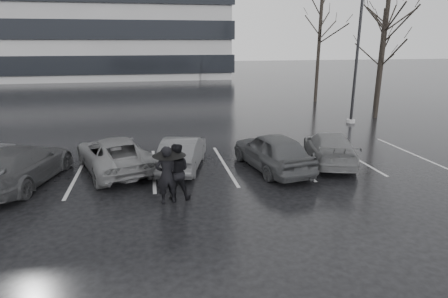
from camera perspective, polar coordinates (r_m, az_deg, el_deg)
name	(u,v)px	position (r m, az deg, el deg)	size (l,w,h in m)	color
ground	(221,189)	(12.61, -0.40, -6.13)	(160.00, 160.00, 0.00)	black
car_main	(272,151)	(14.43, 7.37, -0.30)	(1.71, 4.25, 1.45)	black
car_west_a	(183,152)	(14.57, -6.32, -0.49)	(1.33, 3.81, 1.26)	#2A2A2C
car_west_b	(114,154)	(14.81, -16.42, -0.73)	(2.15, 4.65, 1.29)	#4B4B4D
car_west_c	(21,165)	(14.62, -28.49, -2.14)	(1.92, 4.71, 1.37)	black
car_east	(329,147)	(15.79, 15.77, 0.23)	(1.71, 4.21, 1.22)	#4B4B4D
pedestrian_left	(167,175)	(11.40, -8.75, -3.95)	(0.66, 0.43, 1.80)	black
pedestrian_right	(176,172)	(11.66, -7.32, -3.46)	(0.87, 0.68, 1.79)	black
umbrella	(169,152)	(11.39, -8.39, -0.38)	(1.02, 1.02, 1.73)	black
lamp_post	(358,50)	(23.51, 19.69, 14.08)	(0.51, 0.51, 9.37)	#99999C
stall_stripes	(190,167)	(14.82, -5.23, -2.71)	(19.72, 5.00, 0.00)	#B2B2B4
tree_east	(382,54)	(25.72, 22.99, 13.21)	(0.26, 0.26, 8.00)	black
tree_ne	(380,59)	(30.45, 22.70, 12.57)	(0.26, 0.26, 7.00)	black
tree_north	(319,48)	(31.36, 14.24, 14.75)	(0.26, 0.26, 8.50)	black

